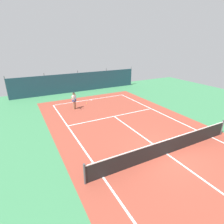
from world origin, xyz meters
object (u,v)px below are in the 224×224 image
tennis_ball_near_player (86,103)px  parked_car (82,81)px  tennis_net (168,146)px  tennis_player (74,100)px

tennis_ball_near_player → parked_car: 7.63m
tennis_net → parked_car: (1.21, 18.17, 0.33)m
parked_car → tennis_player: bearing=-116.7°
tennis_player → parked_car: 9.15m
tennis_net → tennis_player: tennis_player is taller
tennis_player → tennis_net: bearing=75.6°
tennis_net → parked_car: parked_car is taller
tennis_player → parked_car: bearing=-142.4°
parked_car → tennis_ball_near_player: bearing=-108.9°
tennis_net → tennis_player: bearing=104.2°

